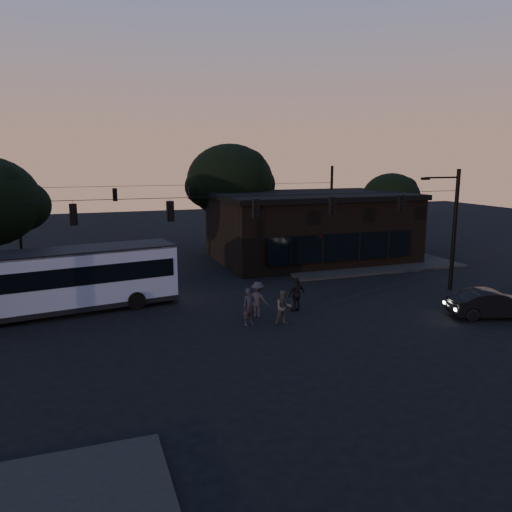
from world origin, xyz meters
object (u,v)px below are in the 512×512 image
object	(u,v)px
pedestrian_c	(297,294)
pedestrian_d	(258,299)
building	(310,226)
car	(492,304)
bus	(62,278)
pedestrian_a	(249,307)
pedestrian_b	(283,307)

from	to	relation	value
pedestrian_c	pedestrian_d	bearing A→B (deg)	-12.66
building	car	distance (m)	17.51
pedestrian_c	pedestrian_d	distance (m)	2.32
bus	pedestrian_d	distance (m)	10.47
building	pedestrian_a	bearing A→B (deg)	-125.58
bus	pedestrian_c	size ratio (longest dim) A/B	6.50
pedestrian_a	pedestrian_d	bearing A→B (deg)	42.85
pedestrian_b	pedestrian_a	bearing A→B (deg)	169.93
building	bus	distance (m)	20.84
building	pedestrian_c	distance (m)	14.76
bus	pedestrian_b	bearing A→B (deg)	-38.25
building	pedestrian_a	size ratio (longest dim) A/B	8.35
bus	pedestrian_d	xyz separation A→B (m)	(9.52, -4.24, -0.97)
car	pedestrian_b	xyz separation A→B (m)	(-10.60, 2.62, 0.14)
car	pedestrian_d	bearing A→B (deg)	86.20
pedestrian_c	pedestrian_d	xyz separation A→B (m)	(-2.31, -0.24, -0.01)
bus	pedestrian_a	world-z (taller)	bus
building	car	size ratio (longest dim) A/B	3.50
pedestrian_c	pedestrian_d	world-z (taller)	pedestrian_c
pedestrian_b	bus	bearing A→B (deg)	157.10
building	bus	xyz separation A→B (m)	(-18.83, -8.88, -0.81)
building	pedestrian_b	world-z (taller)	building
pedestrian_b	pedestrian_d	world-z (taller)	pedestrian_d
pedestrian_a	bus	bearing A→B (deg)	139.44
pedestrian_a	pedestrian_b	world-z (taller)	pedestrian_a
pedestrian_b	car	bearing A→B (deg)	-7.51
bus	car	xyz separation A→B (m)	(20.92, -8.40, -1.18)
pedestrian_d	building	bearing A→B (deg)	-81.35
bus	pedestrian_c	distance (m)	12.53
car	pedestrian_d	size ratio (longest dim) A/B	2.36
pedestrian_a	pedestrian_b	bearing A→B (deg)	-25.61
pedestrian_d	bus	bearing A→B (deg)	20.01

